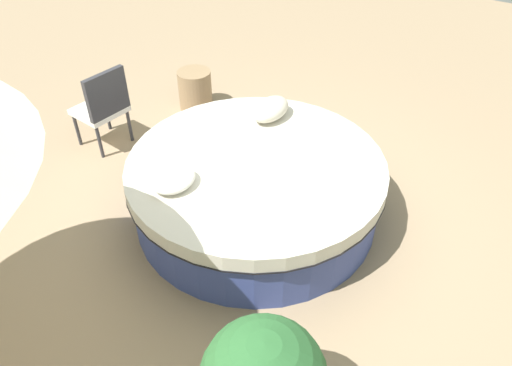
# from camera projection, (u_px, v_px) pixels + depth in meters

# --- Properties ---
(ground_plane) EXTENTS (16.00, 16.00, 0.00)m
(ground_plane) POSITION_uv_depth(u_px,v_px,m) (256.00, 212.00, 4.90)
(ground_plane) COLOR #9E8466
(round_bed) EXTENTS (2.44, 2.44, 0.64)m
(round_bed) POSITION_uv_depth(u_px,v_px,m) (256.00, 188.00, 4.69)
(round_bed) COLOR #38478C
(round_bed) RESTS_ON ground_plane
(throw_pillow_0) EXTENTS (0.50, 0.32, 0.20)m
(throw_pillow_0) POSITION_uv_depth(u_px,v_px,m) (270.00, 109.00, 5.03)
(throw_pillow_0) COLOR beige
(throw_pillow_0) RESTS_ON round_bed
(throw_pillow_1) EXTENTS (0.42, 0.36, 0.15)m
(throw_pillow_1) POSITION_uv_depth(u_px,v_px,m) (173.00, 179.00, 4.17)
(throw_pillow_1) COLOR white
(throw_pillow_1) RESTS_ON round_bed
(patio_chair) EXTENTS (0.55, 0.53, 0.98)m
(patio_chair) POSITION_uv_depth(u_px,v_px,m) (103.00, 104.00, 5.47)
(patio_chair) COLOR #333338
(patio_chair) RESTS_ON ground_plane
(side_table) EXTENTS (0.44, 0.44, 0.52)m
(side_table) POSITION_uv_depth(u_px,v_px,m) (195.00, 90.00, 6.36)
(side_table) COLOR #997A56
(side_table) RESTS_ON ground_plane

